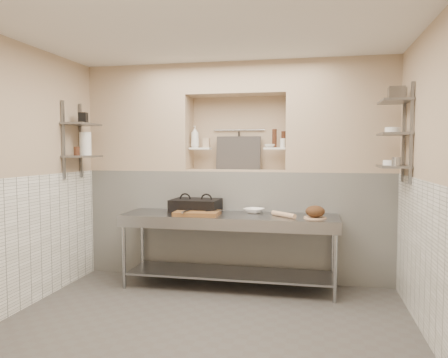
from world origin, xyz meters
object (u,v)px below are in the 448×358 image
(cutting_board, at_px, (197,213))
(jug_left, at_px, (85,144))
(mixing_bowl, at_px, (254,211))
(rolling_pin, at_px, (284,215))
(bottle_soap, at_px, (195,137))
(bowl_alcove, at_px, (270,146))
(bread_loaf, at_px, (315,211))
(panini_press, at_px, (196,206))
(prep_table, at_px, (229,236))

(cutting_board, distance_m, jug_left, 1.70)
(mixing_bowl, relative_size, rolling_pin, 0.63)
(bottle_soap, height_order, bowl_alcove, bottle_soap)
(mixing_bowl, relative_size, bread_loaf, 1.08)
(rolling_pin, xyz_separation_m, bowl_alcove, (-0.23, 0.59, 0.81))
(bowl_alcove, bearing_deg, jug_left, -165.28)
(panini_press, height_order, bowl_alcove, bowl_alcove)
(prep_table, bearing_deg, jug_left, -178.24)
(bread_loaf, bearing_deg, bowl_alcove, 133.36)
(rolling_pin, distance_m, bowl_alcove, 1.02)
(rolling_pin, bearing_deg, cutting_board, -176.90)
(panini_press, height_order, mixing_bowl, panini_press)
(rolling_pin, distance_m, jug_left, 2.63)
(prep_table, height_order, bottle_soap, bottle_soap)
(cutting_board, bearing_deg, jug_left, 178.16)
(panini_press, xyz_separation_m, jug_left, (-1.39, -0.21, 0.78))
(bread_loaf, xyz_separation_m, jug_left, (-2.86, 0.02, 0.78))
(prep_table, distance_m, bowl_alcove, 1.29)
(panini_press, relative_size, rolling_pin, 1.62)
(mixing_bowl, bearing_deg, panini_press, -175.06)
(cutting_board, distance_m, mixing_bowl, 0.72)
(rolling_pin, distance_m, bottle_soap, 1.66)
(rolling_pin, bearing_deg, jug_left, -179.81)
(panini_press, bearing_deg, prep_table, -16.26)
(panini_press, bearing_deg, bread_loaf, -6.93)
(bowl_alcove, bearing_deg, bottle_soap, 179.33)
(cutting_board, relative_size, bread_loaf, 2.38)
(bread_loaf, bearing_deg, cutting_board, -179.01)
(rolling_pin, height_order, bottle_soap, bottle_soap)
(prep_table, bearing_deg, panini_press, 161.84)
(panini_press, distance_m, jug_left, 1.60)
(panini_press, distance_m, bottle_soap, 0.97)
(prep_table, bearing_deg, bowl_alcove, 51.39)
(cutting_board, distance_m, bread_loaf, 1.39)
(bottle_soap, bearing_deg, bowl_alcove, -0.67)
(bread_loaf, relative_size, bowl_alcove, 1.60)
(cutting_board, distance_m, bottle_soap, 1.16)
(panini_press, relative_size, jug_left, 2.07)
(cutting_board, bearing_deg, mixing_bowl, 26.18)
(prep_table, distance_m, mixing_bowl, 0.45)
(prep_table, relative_size, bread_loaf, 11.79)
(panini_press, bearing_deg, bowl_alcove, 25.78)
(rolling_pin, distance_m, bread_loaf, 0.36)
(panini_press, height_order, bottle_soap, bottle_soap)
(bread_loaf, bearing_deg, bottle_soap, 158.32)
(bread_loaf, relative_size, jug_left, 0.75)
(panini_press, xyz_separation_m, bottle_soap, (-0.12, 0.40, 0.88))
(prep_table, height_order, bowl_alcove, bowl_alcove)
(rolling_pin, height_order, jug_left, jug_left)
(mixing_bowl, bearing_deg, bread_loaf, -21.50)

